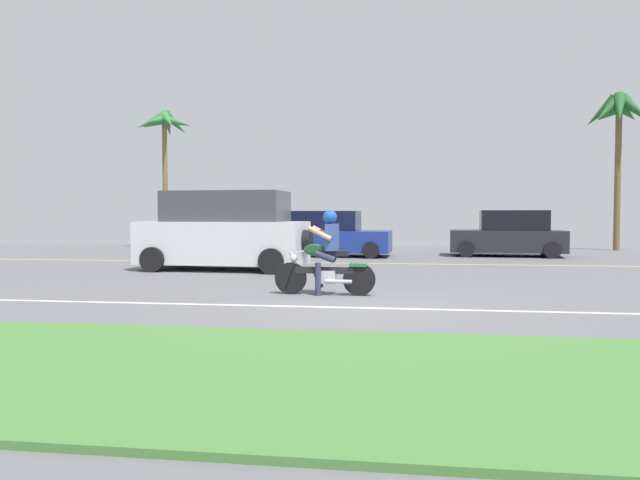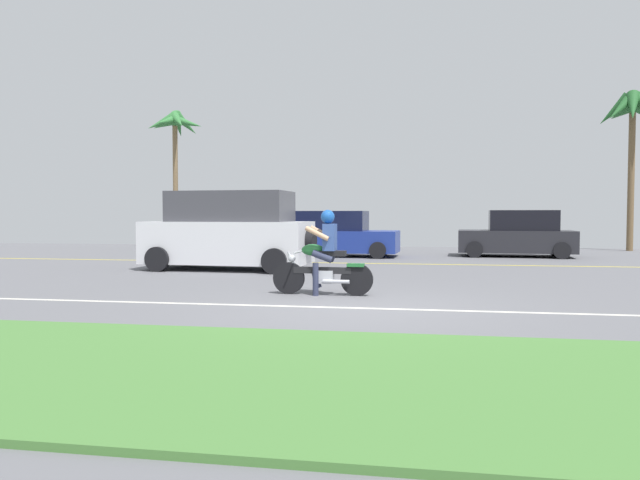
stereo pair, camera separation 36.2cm
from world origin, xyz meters
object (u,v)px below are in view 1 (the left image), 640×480
Objects in this scene: parked_car_1 at (330,235)px; palm_tree_1 at (619,118)px; suv_nearby at (225,232)px; palm_tree_0 at (164,129)px; motorcyclist at (325,259)px; parked_car_0 at (211,232)px; parked_car_2 at (508,235)px.

palm_tree_1 reaches higher than parked_car_1.
suv_nearby is 17.47m from palm_tree_1.
suv_nearby is 11.23m from palm_tree_0.
parked_car_1 is 13.07m from palm_tree_1.
palm_tree_0 reaches higher than motorcyclist.
parked_car_0 is 0.71× the size of palm_tree_0.
motorcyclist is 5.61m from suv_nearby.
motorcyclist is 0.41× the size of suv_nearby.
suv_nearby reaches higher than motorcyclist.
parked_car_2 is at bearing 37.58° from suv_nearby.
palm_tree_0 reaches higher than parked_car_2.
parked_car_0 is at bearing -24.41° from palm_tree_0.
parked_car_0 is at bearing -171.01° from palm_tree_1.
parked_car_2 is 14.59m from palm_tree_0.
palm_tree_0 reaches higher than suv_nearby.
palm_tree_0 is at bearing -175.36° from palm_tree_1.
suv_nearby reaches higher than parked_car_0.
palm_tree_1 is (4.94, 4.09, 4.62)m from parked_car_2.
palm_tree_1 reaches higher than parked_car_0.
motorcyclist is 0.31× the size of palm_tree_0.
palm_tree_1 reaches higher than palm_tree_0.
palm_tree_1 is at bearing 56.44° from motorcyclist.
parked_car_0 is (-3.03, 7.92, -0.25)m from suv_nearby.
suv_nearby is at bearing -59.12° from palm_tree_0.
motorcyclist is 18.65m from palm_tree_1.
palm_tree_1 is (13.26, 10.50, 4.37)m from suv_nearby.
parked_car_2 reaches higher than parked_car_1.
suv_nearby is 8.48m from parked_car_0.
palm_tree_0 is 18.70m from palm_tree_1.
palm_tree_0 is at bearing 122.65° from motorcyclist.
suv_nearby is 1.15× the size of parked_car_2.
parked_car_2 is (8.32, 6.40, -0.25)m from suv_nearby.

